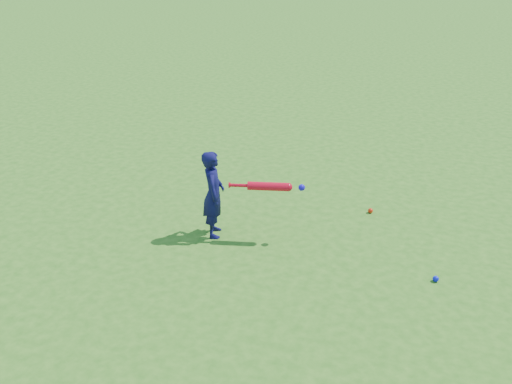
# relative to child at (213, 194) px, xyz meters

# --- Properties ---
(ground) EXTENTS (80.00, 80.00, 0.00)m
(ground) POSITION_rel_child_xyz_m (-0.57, 0.42, -0.53)
(ground) COLOR #316E1A
(ground) RESTS_ON ground
(child) EXTENTS (0.38, 0.46, 1.06)m
(child) POSITION_rel_child_xyz_m (0.00, 0.00, 0.00)
(child) COLOR #0F0E42
(child) RESTS_ON ground
(ground_ball_red) EXTENTS (0.07, 0.07, 0.07)m
(ground_ball_red) POSITION_rel_child_xyz_m (1.67, 1.21, -0.50)
(ground_ball_red) COLOR red
(ground_ball_red) RESTS_ON ground
(ground_ball_blue) EXTENTS (0.06, 0.06, 0.06)m
(ground_ball_blue) POSITION_rel_child_xyz_m (2.58, -0.13, -0.50)
(ground_ball_blue) COLOR #0D14DD
(ground_ball_blue) RESTS_ON ground
(bat_swing) EXTENTS (0.85, 0.29, 0.10)m
(bat_swing) POSITION_rel_child_xyz_m (0.67, 0.13, 0.15)
(bat_swing) COLOR red
(bat_swing) RESTS_ON ground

